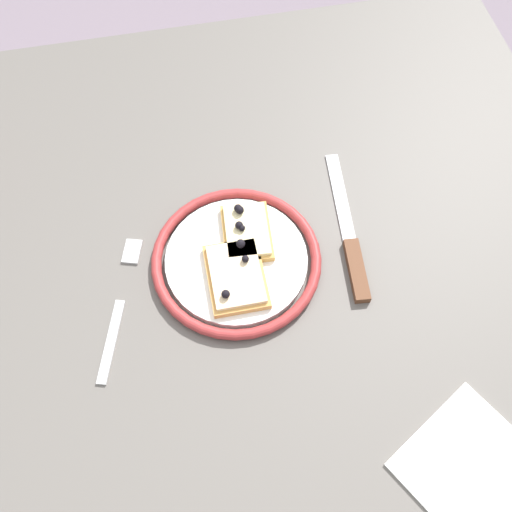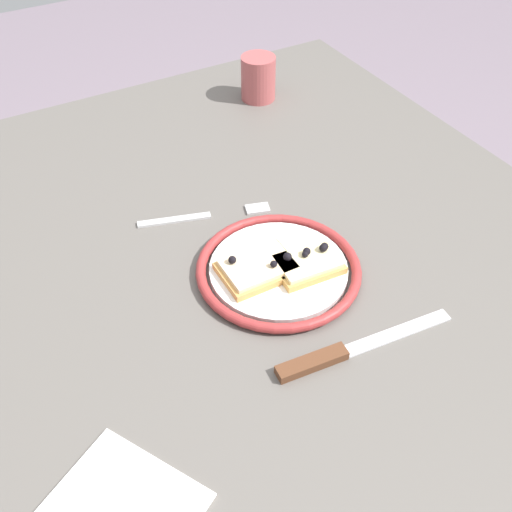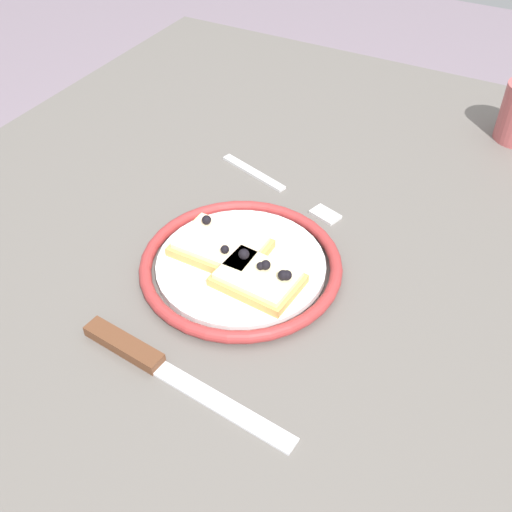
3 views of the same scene
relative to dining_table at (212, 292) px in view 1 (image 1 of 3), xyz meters
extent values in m
plane|color=slate|center=(0.00, 0.00, -0.63)|extent=(6.00, 6.00, 0.00)
cube|color=#5B5651|center=(0.00, 0.00, 0.06)|extent=(1.12, 0.94, 0.03)
cylinder|color=#4C4742|center=(0.50, 0.41, -0.29)|extent=(0.05, 0.05, 0.68)
cylinder|color=white|center=(0.04, 0.00, 0.08)|extent=(0.19, 0.19, 0.01)
torus|color=maroon|center=(0.04, 0.00, 0.09)|extent=(0.23, 0.23, 0.01)
cube|color=tan|center=(0.03, -0.03, 0.09)|extent=(0.07, 0.10, 0.01)
cube|color=beige|center=(0.03, -0.03, 0.10)|extent=(0.07, 0.09, 0.01)
sphere|color=black|center=(0.02, -0.06, 0.11)|extent=(0.01, 0.01, 0.01)
sphere|color=black|center=(0.05, -0.01, 0.11)|extent=(0.01, 0.01, 0.01)
cube|color=tan|center=(0.06, 0.03, 0.09)|extent=(0.07, 0.09, 0.01)
cube|color=beige|center=(0.06, 0.03, 0.10)|extent=(0.06, 0.08, 0.01)
sphere|color=black|center=(0.05, 0.03, 0.11)|extent=(0.01, 0.01, 0.01)
sphere|color=black|center=(0.05, 0.01, 0.11)|extent=(0.01, 0.01, 0.01)
sphere|color=black|center=(0.06, 0.06, 0.11)|extent=(0.01, 0.01, 0.01)
sphere|color=black|center=(0.05, 0.06, 0.11)|extent=(0.01, 0.01, 0.01)
sphere|color=black|center=(0.05, 0.04, 0.11)|extent=(0.01, 0.01, 0.01)
cube|color=silver|center=(0.20, 0.07, 0.08)|extent=(0.03, 0.15, 0.00)
cube|color=#59331E|center=(0.19, -0.05, 0.08)|extent=(0.03, 0.09, 0.01)
cube|color=silver|center=(-0.13, -0.08, 0.08)|extent=(0.04, 0.11, 0.00)
cube|color=silver|center=(-0.10, 0.04, 0.08)|extent=(0.03, 0.04, 0.00)
cube|color=white|center=(0.25, -0.31, 0.08)|extent=(0.19, 0.19, 0.00)
camera|label=1|loc=(-0.01, -0.36, 0.76)|focal=40.39mm
camera|label=2|loc=(0.54, -0.32, 0.67)|focal=42.99mm
camera|label=3|loc=(0.47, 0.25, 0.55)|focal=42.75mm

